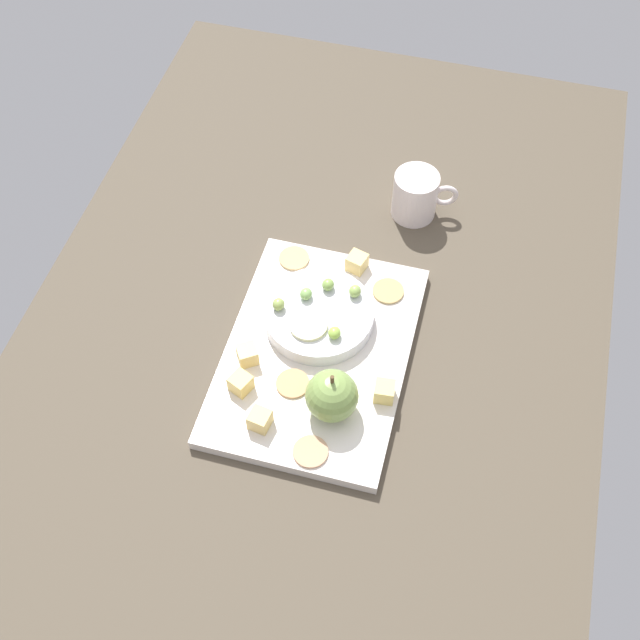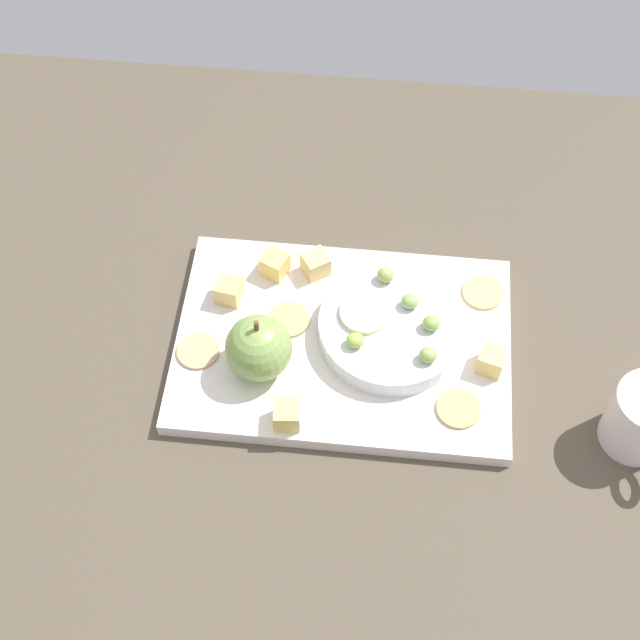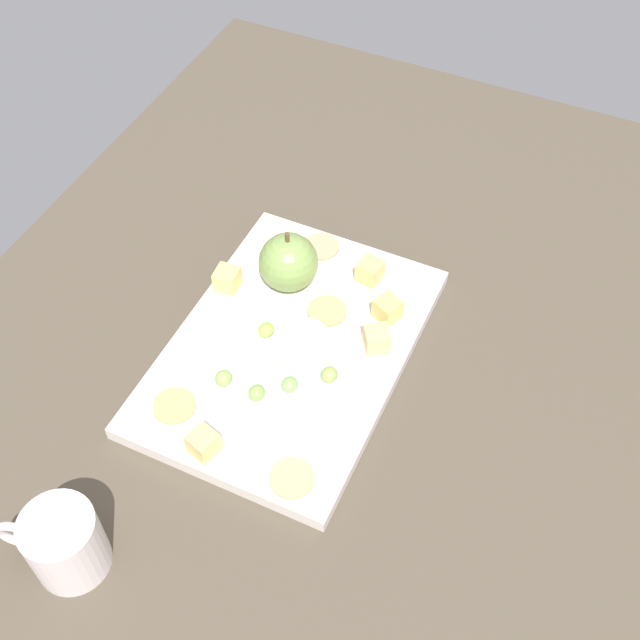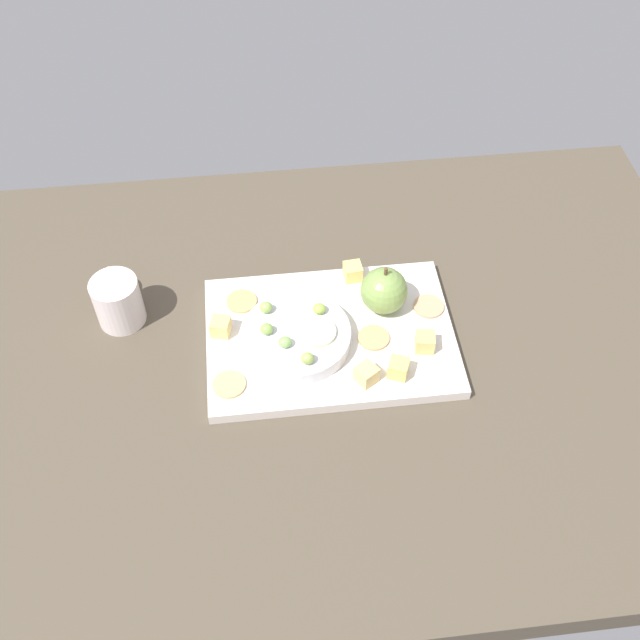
{
  "view_description": "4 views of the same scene",
  "coord_description": "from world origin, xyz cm",
  "px_view_note": "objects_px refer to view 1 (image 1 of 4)",
  "views": [
    {
      "loc": [
        -63.05,
        -17.58,
        99.18
      ],
      "look_at": [
        -1.95,
        -1.36,
        9.21
      ],
      "focal_mm": 45.61,
      "sensor_mm": 36.0,
      "label": 1
    },
    {
      "loc": [
        -1.85,
        -55.8,
        89.65
      ],
      "look_at": [
        -7.46,
        -0.95,
        8.27
      ],
      "focal_mm": 52.84,
      "sensor_mm": 36.0,
      "label": 2
    },
    {
      "loc": [
        43.61,
        24.42,
        77.84
      ],
      "look_at": [
        -7.17,
        0.86,
        9.41
      ],
      "focal_mm": 46.2,
      "sensor_mm": 36.0,
      "label": 3
    },
    {
      "loc": [
        4.15,
        64.66,
        90.13
      ],
      "look_at": [
        -3.47,
        -1.88,
        9.15
      ],
      "focal_mm": 42.23,
      "sensor_mm": 36.0,
      "label": 4
    }
  ],
  "objects_px": {
    "grape_4": "(306,294)",
    "cheese_cube_1": "(241,383)",
    "serving_dish": "(320,313)",
    "cheese_cube_3": "(384,391)",
    "grape_1": "(328,285)",
    "grape_2": "(334,333)",
    "apple_slice_0": "(306,324)",
    "cracker_1": "(294,258)",
    "cracker_3": "(289,383)",
    "cracker_0": "(311,452)",
    "cracker_2": "(388,291)",
    "grape_0": "(279,304)",
    "platter": "(317,354)",
    "apple_whole": "(332,396)",
    "cheese_cube_2": "(357,262)",
    "cheese_cube_0": "(260,420)",
    "cheese_cube_4": "(247,355)",
    "grape_3": "(355,291)",
    "cup": "(416,195)"
  },
  "relations": [
    {
      "from": "grape_1",
      "to": "grape_2",
      "type": "bearing_deg",
      "value": -159.38
    },
    {
      "from": "cracker_3",
      "to": "cracker_0",
      "type": "bearing_deg",
      "value": -149.01
    },
    {
      "from": "grape_4",
      "to": "cheese_cube_4",
      "type": "bearing_deg",
      "value": 153.23
    },
    {
      "from": "cheese_cube_2",
      "to": "grape_1",
      "type": "height_order",
      "value": "grape_1"
    },
    {
      "from": "cheese_cube_1",
      "to": "grape_1",
      "type": "distance_m",
      "value": 0.19
    },
    {
      "from": "platter",
      "to": "cracker_3",
      "type": "height_order",
      "value": "cracker_3"
    },
    {
      "from": "cheese_cube_1",
      "to": "grape_0",
      "type": "xyz_separation_m",
      "value": [
        0.12,
        -0.02,
        0.02
      ]
    },
    {
      "from": "cheese_cube_1",
      "to": "cheese_cube_3",
      "type": "distance_m",
      "value": 0.19
    },
    {
      "from": "serving_dish",
      "to": "cheese_cube_0",
      "type": "height_order",
      "value": "cheese_cube_0"
    },
    {
      "from": "platter",
      "to": "cheese_cube_3",
      "type": "distance_m",
      "value": 0.12
    },
    {
      "from": "cheese_cube_3",
      "to": "grape_4",
      "type": "height_order",
      "value": "grape_4"
    },
    {
      "from": "apple_whole",
      "to": "apple_slice_0",
      "type": "height_order",
      "value": "apple_whole"
    },
    {
      "from": "cheese_cube_3",
      "to": "apple_slice_0",
      "type": "bearing_deg",
      "value": 61.56
    },
    {
      "from": "cracker_0",
      "to": "grape_4",
      "type": "bearing_deg",
      "value": 16.75
    },
    {
      "from": "cracker_1",
      "to": "grape_2",
      "type": "distance_m",
      "value": 0.17
    },
    {
      "from": "cracker_1",
      "to": "grape_3",
      "type": "height_order",
      "value": "grape_3"
    },
    {
      "from": "cracker_3",
      "to": "cheese_cube_2",
      "type": "bearing_deg",
      "value": -10.85
    },
    {
      "from": "cheese_cube_0",
      "to": "serving_dish",
      "type": "bearing_deg",
      "value": -9.54
    },
    {
      "from": "grape_4",
      "to": "apple_slice_0",
      "type": "relative_size",
      "value": 0.36
    },
    {
      "from": "apple_whole",
      "to": "cheese_cube_0",
      "type": "distance_m",
      "value": 0.1
    },
    {
      "from": "cheese_cube_4",
      "to": "grape_4",
      "type": "relative_size",
      "value": 1.38
    },
    {
      "from": "grape_4",
      "to": "cheese_cube_0",
      "type": "bearing_deg",
      "value": 177.77
    },
    {
      "from": "cheese_cube_2",
      "to": "grape_0",
      "type": "distance_m",
      "value": 0.14
    },
    {
      "from": "platter",
      "to": "grape_1",
      "type": "bearing_deg",
      "value": 5.33
    },
    {
      "from": "cracker_3",
      "to": "cheese_cube_1",
      "type": "bearing_deg",
      "value": 111.25
    },
    {
      "from": "serving_dish",
      "to": "grape_4",
      "type": "bearing_deg",
      "value": 60.8
    },
    {
      "from": "platter",
      "to": "cracker_1",
      "type": "height_order",
      "value": "cracker_1"
    },
    {
      "from": "cracker_0",
      "to": "grape_1",
      "type": "relative_size",
      "value": 2.39
    },
    {
      "from": "grape_3",
      "to": "grape_4",
      "type": "xyz_separation_m",
      "value": [
        -0.02,
        0.06,
        -0.0
      ]
    },
    {
      "from": "grape_3",
      "to": "cup",
      "type": "bearing_deg",
      "value": -12.32
    },
    {
      "from": "grape_4",
      "to": "cheese_cube_1",
      "type": "bearing_deg",
      "value": 162.24
    },
    {
      "from": "platter",
      "to": "apple_whole",
      "type": "bearing_deg",
      "value": -153.51
    },
    {
      "from": "cheese_cube_2",
      "to": "cracker_2",
      "type": "relative_size",
      "value": 0.58
    },
    {
      "from": "cracker_3",
      "to": "grape_0",
      "type": "distance_m",
      "value": 0.11
    },
    {
      "from": "cheese_cube_3",
      "to": "cracker_2",
      "type": "xyz_separation_m",
      "value": [
        0.17,
        0.03,
        -0.01
      ]
    },
    {
      "from": "cheese_cube_1",
      "to": "cracker_0",
      "type": "bearing_deg",
      "value": -120.5
    },
    {
      "from": "cracker_2",
      "to": "grape_4",
      "type": "relative_size",
      "value": 2.39
    },
    {
      "from": "grape_2",
      "to": "cracker_3",
      "type": "bearing_deg",
      "value": 149.71
    },
    {
      "from": "grape_0",
      "to": "cracker_0",
      "type": "bearing_deg",
      "value": -152.88
    },
    {
      "from": "cheese_cube_3",
      "to": "cracker_1",
      "type": "bearing_deg",
      "value": 42.56
    },
    {
      "from": "grape_1",
      "to": "cracker_3",
      "type": "bearing_deg",
      "value": 174.58
    },
    {
      "from": "cracker_1",
      "to": "grape_4",
      "type": "distance_m",
      "value": 0.09
    },
    {
      "from": "cheese_cube_3",
      "to": "cheese_cube_0",
      "type": "bearing_deg",
      "value": 119.27
    },
    {
      "from": "cracker_3",
      "to": "grape_0",
      "type": "relative_size",
      "value": 2.39
    },
    {
      "from": "cheese_cube_4",
      "to": "cracker_1",
      "type": "relative_size",
      "value": 0.58
    },
    {
      "from": "serving_dish",
      "to": "cheese_cube_3",
      "type": "height_order",
      "value": "cheese_cube_3"
    },
    {
      "from": "cracker_1",
      "to": "apple_slice_0",
      "type": "xyz_separation_m",
      "value": [
        -0.13,
        -0.05,
        0.02
      ]
    },
    {
      "from": "cracker_2",
      "to": "grape_1",
      "type": "xyz_separation_m",
      "value": [
        -0.03,
        0.08,
        0.03
      ]
    },
    {
      "from": "cheese_cube_1",
      "to": "grape_0",
      "type": "relative_size",
      "value": 1.38
    },
    {
      "from": "cheese_cube_4",
      "to": "cup",
      "type": "xyz_separation_m",
      "value": [
        0.34,
        -0.16,
        0.01
      ]
    }
  ]
}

